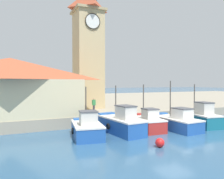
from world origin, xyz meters
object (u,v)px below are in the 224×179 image
dock_worker_near_tower (94,105)px  fishing_boat_left_inner (146,122)px  fishing_boat_center (199,117)px  warehouse_left (10,87)px  port_crane_near (92,55)px  mooring_buoy (160,143)px  fishing_boat_mid_left (175,122)px  fishing_boat_left_outer (120,123)px  clock_tower (88,47)px  fishing_boat_far_left (87,128)px

dock_worker_near_tower → fishing_boat_left_inner: bearing=-58.6°
fishing_boat_center → warehouse_left: 18.47m
fishing_boat_center → port_crane_near: (-4.13, 19.74, 8.14)m
mooring_buoy → dock_worker_near_tower: size_ratio=0.37×
fishing_boat_center → warehouse_left: (-16.93, 6.72, 3.07)m
fishing_boat_mid_left → mooring_buoy: 6.02m
fishing_boat_left_outer → mooring_buoy: (0.54, -4.72, -0.52)m
fishing_boat_left_inner → clock_tower: clock_tower is taller
port_crane_near → fishing_boat_left_outer: bearing=-102.7°
port_crane_near → dock_worker_near_tower: 16.59m
fishing_boat_left_inner → port_crane_near: bearing=84.9°
fishing_boat_far_left → fishing_boat_left_inner: 5.65m
fishing_boat_center → port_crane_near: 21.75m
fishing_boat_mid_left → dock_worker_near_tower: (-5.65, 6.04, 1.18)m
mooring_buoy → fishing_boat_far_left: bearing=128.3°
fishing_boat_far_left → warehouse_left: warehouse_left is taller
fishing_boat_mid_left → fishing_boat_center: fishing_boat_mid_left is taller
fishing_boat_left_inner → warehouse_left: bearing=150.3°
fishing_boat_mid_left → dock_worker_near_tower: bearing=133.1°
fishing_boat_left_outer → dock_worker_near_tower: 5.28m
fishing_boat_left_outer → fishing_boat_center: fishing_boat_center is taller
fishing_boat_mid_left → mooring_buoy: bearing=-140.3°
mooring_buoy → clock_tower: bearing=89.8°
fishing_boat_far_left → fishing_boat_center: fishing_boat_center is taller
clock_tower → dock_worker_near_tower: size_ratio=10.05×
fishing_boat_left_outer → port_crane_near: (4.37, 19.36, 8.12)m
fishing_boat_left_inner → port_crane_near: 21.08m
fishing_boat_mid_left → port_crane_near: port_crane_near is taller
fishing_boat_left_inner → fishing_boat_left_outer: bearing=-179.3°
fishing_boat_left_inner → dock_worker_near_tower: (-3.12, 5.12, 1.18)m
fishing_boat_mid_left → mooring_buoy: size_ratio=8.39×
mooring_buoy → dock_worker_near_tower: (-1.03, 9.88, 1.58)m
fishing_boat_left_inner → warehouse_left: size_ratio=0.32×
fishing_boat_left_outer → fishing_boat_mid_left: fishing_boat_mid_left is taller
fishing_boat_left_outer → warehouse_left: 10.97m
fishing_boat_left_outer → clock_tower: bearing=86.7°
warehouse_left → fishing_boat_mid_left: bearing=-28.0°
fishing_boat_left_outer → clock_tower: (0.58, 10.13, 7.91)m
fishing_boat_mid_left → warehouse_left: warehouse_left is taller
fishing_boat_left_inner → fishing_boat_center: size_ratio=0.82×
clock_tower → fishing_boat_left_inner: bearing=-78.5°
fishing_boat_far_left → dock_worker_near_tower: bearing=65.0°
fishing_boat_far_left → dock_worker_near_tower: (2.52, 5.39, 1.16)m
fishing_boat_left_inner → warehouse_left: 13.11m
fishing_boat_mid_left → mooring_buoy: fishing_boat_mid_left is taller
port_crane_near → mooring_buoy: port_crane_near is taller
mooring_buoy → warehouse_left: bearing=129.0°
fishing_boat_far_left → port_crane_near: (7.38, 19.59, 8.22)m
fishing_boat_mid_left → port_crane_near: (-0.78, 20.24, 8.24)m
fishing_boat_far_left → fishing_boat_mid_left: fishing_boat_mid_left is taller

